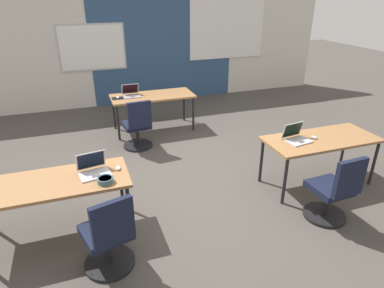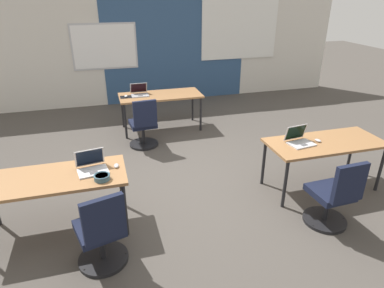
{
  "view_description": "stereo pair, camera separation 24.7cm",
  "coord_description": "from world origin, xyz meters",
  "px_view_note": "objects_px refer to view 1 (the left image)",
  "views": [
    {
      "loc": [
        -1.36,
        -4.03,
        2.62
      ],
      "look_at": [
        -0.06,
        -0.31,
        0.78
      ],
      "focal_mm": 31.4,
      "sensor_mm": 36.0,
      "label": 1
    },
    {
      "loc": [
        -1.13,
        -4.11,
        2.62
      ],
      "look_at": [
        -0.06,
        -0.31,
        0.78
      ],
      "focal_mm": 31.4,
      "sensor_mm": 36.0,
      "label": 2
    }
  ],
  "objects_px": {
    "desk_far_center": "(153,98)",
    "laptop_near_left_inner": "(94,169)",
    "laptop_far_left": "(131,94)",
    "chair_far_left": "(138,129)",
    "laptop_near_right_inner": "(297,137)",
    "mouse_far_left": "(118,97)",
    "desk_near_left": "(54,186)",
    "mouse_near_right_inner": "(314,137)",
    "chair_near_right_inner": "(333,194)",
    "chair_near_left_inner": "(109,239)",
    "mouse_near_left_inner": "(118,168)",
    "desk_near_right": "(321,142)",
    "snack_bowl": "(105,180)"
  },
  "relations": [
    {
      "from": "laptop_far_left",
      "to": "snack_bowl",
      "type": "bearing_deg",
      "value": -105.28
    },
    {
      "from": "chair_near_left_inner",
      "to": "mouse_near_right_inner",
      "type": "bearing_deg",
      "value": 178.95
    },
    {
      "from": "desk_far_center",
      "to": "mouse_near_right_inner",
      "type": "distance_m",
      "value": 3.22
    },
    {
      "from": "desk_far_center",
      "to": "chair_near_right_inner",
      "type": "distance_m",
      "value": 3.85
    },
    {
      "from": "desk_near_left",
      "to": "mouse_near_right_inner",
      "type": "distance_m",
      "value": 3.4
    },
    {
      "from": "mouse_near_right_inner",
      "to": "laptop_far_left",
      "type": "bearing_deg",
      "value": 125.68
    },
    {
      "from": "mouse_near_left_inner",
      "to": "chair_far_left",
      "type": "xyz_separation_m",
      "value": [
        0.59,
        1.99,
        -0.36
      ]
    },
    {
      "from": "chair_far_left",
      "to": "chair_near_right_inner",
      "type": "bearing_deg",
      "value": 117.75
    },
    {
      "from": "mouse_near_left_inner",
      "to": "mouse_near_right_inner",
      "type": "bearing_deg",
      "value": -0.34
    },
    {
      "from": "desk_near_left",
      "to": "desk_near_right",
      "type": "relative_size",
      "value": 1.0
    },
    {
      "from": "laptop_near_left_inner",
      "to": "mouse_near_left_inner",
      "type": "distance_m",
      "value": 0.27
    },
    {
      "from": "desk_far_center",
      "to": "laptop_near_left_inner",
      "type": "distance_m",
      "value": 3.06
    },
    {
      "from": "desk_near_right",
      "to": "mouse_far_left",
      "type": "bearing_deg",
      "value": 130.68
    },
    {
      "from": "desk_near_left",
      "to": "laptop_near_left_inner",
      "type": "relative_size",
      "value": 4.28
    },
    {
      "from": "laptop_near_left_inner",
      "to": "mouse_far_left",
      "type": "bearing_deg",
      "value": 67.09
    },
    {
      "from": "mouse_near_right_inner",
      "to": "chair_near_right_inner",
      "type": "distance_m",
      "value": 0.93
    },
    {
      "from": "snack_bowl",
      "to": "chair_near_left_inner",
      "type": "bearing_deg",
      "value": -96.7
    },
    {
      "from": "mouse_near_right_inner",
      "to": "mouse_far_left",
      "type": "bearing_deg",
      "value": 129.71
    },
    {
      "from": "desk_near_right",
      "to": "mouse_far_left",
      "type": "relative_size",
      "value": 15.28
    },
    {
      "from": "mouse_near_right_inner",
      "to": "snack_bowl",
      "type": "relative_size",
      "value": 0.63
    },
    {
      "from": "chair_near_left_inner",
      "to": "chair_far_left",
      "type": "relative_size",
      "value": 1.0
    },
    {
      "from": "chair_near_left_inner",
      "to": "chair_far_left",
      "type": "bearing_deg",
      "value": -121.89
    },
    {
      "from": "laptop_far_left",
      "to": "chair_far_left",
      "type": "distance_m",
      "value": 0.93
    },
    {
      "from": "laptop_near_right_inner",
      "to": "mouse_near_right_inner",
      "type": "bearing_deg",
      "value": -13.12
    },
    {
      "from": "mouse_near_right_inner",
      "to": "laptop_near_left_inner",
      "type": "xyz_separation_m",
      "value": [
        -2.96,
        0.01,
        0.03
      ]
    },
    {
      "from": "desk_near_right",
      "to": "laptop_far_left",
      "type": "distance_m",
      "value": 3.59
    },
    {
      "from": "desk_far_center",
      "to": "mouse_far_left",
      "type": "bearing_deg",
      "value": 178.92
    },
    {
      "from": "desk_near_right",
      "to": "laptop_far_left",
      "type": "relative_size",
      "value": 4.82
    },
    {
      "from": "mouse_near_right_inner",
      "to": "laptop_near_left_inner",
      "type": "relative_size",
      "value": 0.3
    },
    {
      "from": "laptop_near_right_inner",
      "to": "mouse_far_left",
      "type": "distance_m",
      "value": 3.43
    },
    {
      "from": "desk_near_right",
      "to": "mouse_near_right_inner",
      "type": "distance_m",
      "value": 0.13
    },
    {
      "from": "laptop_near_left_inner",
      "to": "chair_near_left_inner",
      "type": "height_order",
      "value": "laptop_near_left_inner"
    },
    {
      "from": "chair_near_left_inner",
      "to": "mouse_near_left_inner",
      "type": "bearing_deg",
      "value": -122.21
    },
    {
      "from": "desk_near_right",
      "to": "snack_bowl",
      "type": "xyz_separation_m",
      "value": [
        -2.97,
        -0.21,
        0.1
      ]
    },
    {
      "from": "mouse_near_right_inner",
      "to": "desk_near_right",
      "type": "bearing_deg",
      "value": -14.82
    },
    {
      "from": "mouse_far_left",
      "to": "desk_far_center",
      "type": "bearing_deg",
      "value": -1.08
    },
    {
      "from": "desk_near_left",
      "to": "laptop_near_right_inner",
      "type": "distance_m",
      "value": 3.12
    },
    {
      "from": "desk_near_right",
      "to": "desk_far_center",
      "type": "bearing_deg",
      "value": 122.01
    },
    {
      "from": "laptop_near_left_inner",
      "to": "chair_far_left",
      "type": "bearing_deg",
      "value": 57.02
    },
    {
      "from": "mouse_near_right_inner",
      "to": "chair_near_left_inner",
      "type": "height_order",
      "value": "chair_near_left_inner"
    },
    {
      "from": "desk_far_center",
      "to": "snack_bowl",
      "type": "bearing_deg",
      "value": -112.04
    },
    {
      "from": "chair_near_right_inner",
      "to": "laptop_far_left",
      "type": "height_order",
      "value": "laptop_far_left"
    },
    {
      "from": "desk_near_right",
      "to": "chair_near_left_inner",
      "type": "distance_m",
      "value": 3.12
    },
    {
      "from": "desk_far_center",
      "to": "mouse_near_right_inner",
      "type": "relative_size",
      "value": 14.34
    },
    {
      "from": "mouse_far_left",
      "to": "snack_bowl",
      "type": "relative_size",
      "value": 0.59
    },
    {
      "from": "desk_near_left",
      "to": "desk_far_center",
      "type": "distance_m",
      "value": 3.3
    },
    {
      "from": "mouse_far_left",
      "to": "laptop_near_left_inner",
      "type": "bearing_deg",
      "value": -103.22
    },
    {
      "from": "mouse_near_left_inner",
      "to": "chair_far_left",
      "type": "distance_m",
      "value": 2.11
    },
    {
      "from": "laptop_near_right_inner",
      "to": "chair_near_left_inner",
      "type": "distance_m",
      "value": 2.78
    },
    {
      "from": "chair_near_right_inner",
      "to": "laptop_far_left",
      "type": "xyz_separation_m",
      "value": [
        -1.76,
        3.66,
        0.39
      ]
    }
  ]
}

